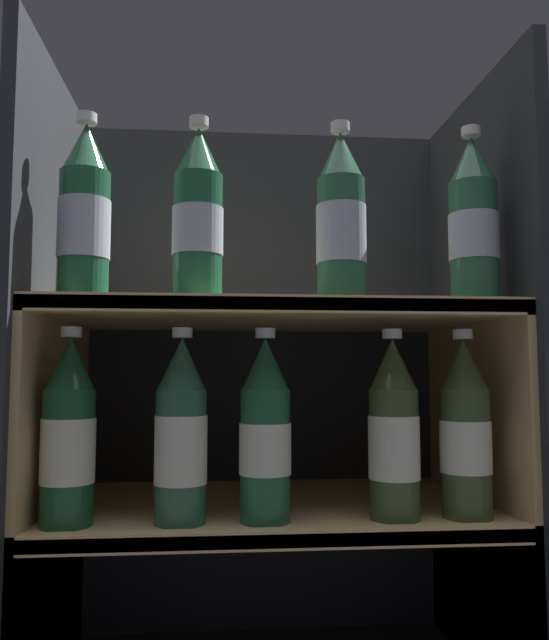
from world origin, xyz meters
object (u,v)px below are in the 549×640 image
(bottle_upper_front_2, at_px, (341,222))
(bottle_lower_front_2, at_px, (265,434))
(bottle_upper_front_3, at_px, (473,224))
(bottle_lower_front_1, at_px, (181,436))
(bottle_upper_front_1, at_px, (198,218))
(bottle_upper_front_0, at_px, (84,216))
(bottle_lower_front_4, at_px, (465,433))
(bottle_lower_front_0, at_px, (68,436))
(bottle_lower_front_3, at_px, (394,434))

(bottle_upper_front_2, xyz_separation_m, bottle_lower_front_2, (-0.11, 0.00, -0.31))
(bottle_upper_front_3, bearing_deg, bottle_lower_front_1, -180.00)
(bottle_upper_front_1, bearing_deg, bottle_upper_front_0, 180.00)
(bottle_upper_front_3, relative_size, bottle_lower_front_4, 1.00)
(bottle_lower_front_0, distance_m, bottle_lower_front_4, 0.57)
(bottle_upper_front_0, relative_size, bottle_lower_front_4, 1.00)
(bottle_upper_front_0, height_order, bottle_lower_front_1, bottle_upper_front_0)
(bottle_lower_front_1, xyz_separation_m, bottle_lower_front_4, (0.41, 0.00, 0.00))
(bottle_upper_front_0, height_order, bottle_lower_front_0, bottle_upper_front_0)
(bottle_upper_front_0, relative_size, bottle_upper_front_3, 1.00)
(bottle_lower_front_2, bearing_deg, bottle_upper_front_2, -0.00)
(bottle_lower_front_2, relative_size, bottle_lower_front_4, 1.00)
(bottle_upper_front_2, bearing_deg, bottle_lower_front_0, 180.00)
(bottle_lower_front_2, height_order, bottle_lower_front_4, same)
(bottle_upper_front_1, relative_size, bottle_lower_front_3, 1.00)
(bottle_upper_front_3, xyz_separation_m, bottle_lower_front_2, (-0.31, 0.00, -0.31))
(bottle_lower_front_3, bearing_deg, bottle_upper_front_1, 180.00)
(bottle_upper_front_1, relative_size, bottle_upper_front_2, 1.00)
(bottle_upper_front_1, xyz_separation_m, bottle_lower_front_3, (0.28, 0.00, -0.31))
(bottle_upper_front_0, height_order, bottle_upper_front_3, same)
(bottle_upper_front_1, xyz_separation_m, bottle_lower_front_2, (0.10, 0.00, -0.31))
(bottle_upper_front_1, height_order, bottle_upper_front_3, same)
(bottle_upper_front_0, distance_m, bottle_upper_front_1, 0.16)
(bottle_lower_front_4, bearing_deg, bottle_upper_front_1, -180.00)
(bottle_upper_front_0, distance_m, bottle_lower_front_1, 0.34)
(bottle_upper_front_1, relative_size, bottle_lower_front_1, 1.00)
(bottle_lower_front_3, bearing_deg, bottle_upper_front_0, 180.00)
(bottle_upper_front_1, relative_size, bottle_lower_front_0, 1.00)
(bottle_upper_front_0, distance_m, bottle_lower_front_4, 0.63)
(bottle_upper_front_2, relative_size, bottle_lower_front_2, 1.00)
(bottle_lower_front_1, height_order, bottle_lower_front_4, same)
(bottle_lower_front_0, bearing_deg, bottle_upper_front_1, 0.00)
(bottle_lower_front_0, height_order, bottle_lower_front_3, same)
(bottle_lower_front_3, bearing_deg, bottle_lower_front_0, 180.00)
(bottle_lower_front_1, bearing_deg, bottle_upper_front_2, 0.00)
(bottle_lower_front_2, xyz_separation_m, bottle_lower_front_4, (0.29, 0.00, -0.00))
(bottle_lower_front_3, bearing_deg, bottle_upper_front_2, 180.00)
(bottle_lower_front_4, bearing_deg, bottle_lower_front_1, -180.00)
(bottle_upper_front_3, relative_size, bottle_lower_front_1, 1.00)
(bottle_upper_front_0, bearing_deg, bottle_lower_front_0, 180.00)
(bottle_upper_front_1, height_order, bottle_upper_front_2, same)
(bottle_upper_front_3, xyz_separation_m, bottle_lower_front_3, (-0.13, -0.00, -0.31))
(bottle_upper_front_3, relative_size, bottle_lower_front_3, 1.00)
(bottle_upper_front_1, xyz_separation_m, bottle_lower_front_0, (-0.17, 0.00, -0.31))
(bottle_lower_front_0, xyz_separation_m, bottle_lower_front_2, (0.27, 0.00, 0.00))
(bottle_upper_front_0, distance_m, bottle_lower_front_0, 0.31)
(bottle_lower_front_0, bearing_deg, bottle_lower_front_3, 0.00)
(bottle_upper_front_2, distance_m, bottle_lower_front_1, 0.39)
(bottle_lower_front_2, bearing_deg, bottle_lower_front_1, -180.00)
(bottle_upper_front_1, relative_size, bottle_upper_front_3, 1.00)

